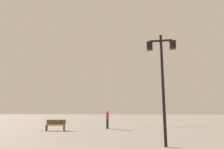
{
  "coord_description": "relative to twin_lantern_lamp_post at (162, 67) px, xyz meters",
  "views": [
    {
      "loc": [
        1.45,
        -2.54,
        1.58
      ],
      "look_at": [
        -1.69,
        16.15,
        5.17
      ],
      "focal_mm": 31.3,
      "sensor_mm": 36.0,
      "label": 1
    }
  ],
  "objects": [
    {
      "name": "kite_train",
      "position": [
        -5.67,
        15.83,
        0.96
      ],
      "size": [
        2.17,
        11.15,
        8.57
      ],
      "color": "brown",
      "rests_on": "ground_plane"
    },
    {
      "name": "kite_flyer",
      "position": [
        -4.37,
        8.79,
        -2.78
      ],
      "size": [
        0.3,
        0.62,
        1.71
      ],
      "rotation": [
        0.0,
        0.0,
        1.75
      ],
      "color": "#1E1E2D",
      "rests_on": "ground_plane"
    },
    {
      "name": "ground_plane",
      "position": [
        -2.32,
        13.01,
        -3.68
      ],
      "size": [
        160.0,
        160.0,
        0.0
      ],
      "primitive_type": "plane",
      "color": "gray"
    },
    {
      "name": "park_bench",
      "position": [
        -8.31,
        6.28,
        -3.23
      ],
      "size": [
        1.66,
        0.78,
        0.89
      ],
      "rotation": [
        0.0,
        0.0,
        0.22
      ],
      "color": "brown",
      "rests_on": "ground_plane"
    },
    {
      "name": "twin_lantern_lamp_post",
      "position": [
        0.0,
        0.0,
        0.0
      ],
      "size": [
        1.4,
        0.28,
        5.36
      ],
      "color": "black",
      "rests_on": "ground_plane"
    }
  ]
}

